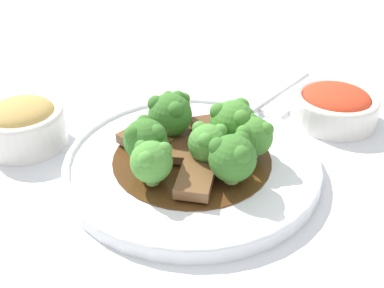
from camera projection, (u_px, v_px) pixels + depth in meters
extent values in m
plane|color=silver|center=(192.00, 169.00, 0.52)|extent=(4.00, 4.00, 0.00)
cylinder|color=white|center=(192.00, 164.00, 0.52)|extent=(0.29, 0.29, 0.01)
torus|color=white|center=(192.00, 159.00, 0.51)|extent=(0.29, 0.29, 0.01)
cylinder|color=#4C2D14|center=(192.00, 158.00, 0.51)|extent=(0.18, 0.18, 0.00)
cube|color=#56331E|center=(197.00, 145.00, 0.52)|extent=(0.05, 0.06, 0.01)
cube|color=brown|center=(211.00, 129.00, 0.54)|extent=(0.06, 0.06, 0.01)
cube|color=brown|center=(172.00, 154.00, 0.50)|extent=(0.04, 0.07, 0.01)
cube|color=brown|center=(145.00, 141.00, 0.52)|extent=(0.06, 0.07, 0.01)
cube|color=brown|center=(196.00, 177.00, 0.46)|extent=(0.07, 0.04, 0.01)
cylinder|color=#7FA84C|center=(152.00, 178.00, 0.46)|extent=(0.01, 0.01, 0.01)
sphere|color=#4C8E38|center=(151.00, 162.00, 0.45)|extent=(0.04, 0.04, 0.04)
sphere|color=#4C8E38|center=(146.00, 160.00, 0.44)|extent=(0.02, 0.02, 0.02)
sphere|color=#4C8E38|center=(164.00, 150.00, 0.45)|extent=(0.02, 0.02, 0.02)
sphere|color=#4C8E38|center=(142.00, 147.00, 0.45)|extent=(0.02, 0.02, 0.02)
cylinder|color=#8EB756|center=(232.00, 142.00, 0.52)|extent=(0.02, 0.02, 0.01)
sphere|color=#427F2D|center=(233.00, 124.00, 0.51)|extent=(0.05, 0.05, 0.05)
sphere|color=#427F2D|center=(241.00, 119.00, 0.49)|extent=(0.02, 0.02, 0.02)
sphere|color=#427F2D|center=(241.00, 106.00, 0.51)|extent=(0.02, 0.02, 0.02)
sphere|color=#427F2D|center=(219.00, 112.00, 0.50)|extent=(0.02, 0.02, 0.02)
cylinder|color=#8EB756|center=(252.00, 152.00, 0.50)|extent=(0.01, 0.01, 0.01)
sphere|color=#427F2D|center=(253.00, 137.00, 0.49)|extent=(0.04, 0.04, 0.04)
sphere|color=#427F2D|center=(266.00, 130.00, 0.48)|extent=(0.02, 0.02, 0.02)
sphere|color=#427F2D|center=(251.00, 121.00, 0.50)|extent=(0.02, 0.02, 0.02)
sphere|color=#427F2D|center=(244.00, 131.00, 0.48)|extent=(0.02, 0.02, 0.02)
cylinder|color=#7FA84C|center=(175.00, 122.00, 0.56)|extent=(0.01, 0.01, 0.01)
sphere|color=#427F2D|center=(175.00, 107.00, 0.55)|extent=(0.04, 0.04, 0.04)
sphere|color=#427F2D|center=(184.00, 98.00, 0.54)|extent=(0.01, 0.01, 0.01)
sphere|color=#427F2D|center=(168.00, 97.00, 0.55)|extent=(0.01, 0.01, 0.01)
sphere|color=#427F2D|center=(172.00, 104.00, 0.53)|extent=(0.01, 0.01, 0.01)
cylinder|color=#8EB756|center=(171.00, 133.00, 0.54)|extent=(0.02, 0.02, 0.01)
sphere|color=#387028|center=(170.00, 115.00, 0.52)|extent=(0.05, 0.05, 0.05)
sphere|color=#387028|center=(178.00, 99.00, 0.53)|extent=(0.02, 0.02, 0.02)
sphere|color=#387028|center=(156.00, 104.00, 0.52)|extent=(0.02, 0.02, 0.02)
sphere|color=#387028|center=(175.00, 110.00, 0.50)|extent=(0.02, 0.02, 0.02)
cylinder|color=#7FA84C|center=(147.00, 160.00, 0.49)|extent=(0.02, 0.02, 0.02)
sphere|color=#387028|center=(146.00, 140.00, 0.47)|extent=(0.05, 0.05, 0.05)
sphere|color=#387028|center=(145.00, 123.00, 0.48)|extent=(0.02, 0.02, 0.02)
sphere|color=#387028|center=(132.00, 134.00, 0.46)|extent=(0.02, 0.02, 0.02)
sphere|color=#387028|center=(157.00, 133.00, 0.46)|extent=(0.02, 0.02, 0.02)
cylinder|color=#7FA84C|center=(207.00, 159.00, 0.50)|extent=(0.01, 0.01, 0.01)
sphere|color=#4C8E38|center=(208.00, 144.00, 0.48)|extent=(0.04, 0.04, 0.04)
sphere|color=#4C8E38|center=(199.00, 130.00, 0.49)|extent=(0.02, 0.02, 0.02)
sphere|color=#4C8E38|center=(205.00, 141.00, 0.47)|extent=(0.02, 0.02, 0.02)
sphere|color=#4C8E38|center=(220.00, 132.00, 0.48)|extent=(0.02, 0.02, 0.02)
cylinder|color=#8EB756|center=(231.00, 176.00, 0.47)|extent=(0.02, 0.02, 0.01)
sphere|color=#387028|center=(232.00, 158.00, 0.45)|extent=(0.05, 0.05, 0.05)
sphere|color=#387028|center=(218.00, 147.00, 0.45)|extent=(0.02, 0.02, 0.02)
sphere|color=#387028|center=(241.00, 155.00, 0.44)|extent=(0.02, 0.02, 0.02)
sphere|color=#387028|center=(241.00, 140.00, 0.46)|extent=(0.02, 0.02, 0.02)
ellipsoid|color=#B7B7BC|center=(230.00, 125.00, 0.55)|extent=(0.08, 0.07, 0.01)
cylinder|color=#B7B7BC|center=(279.00, 94.00, 0.63)|extent=(0.16, 0.08, 0.01)
cylinder|color=white|center=(332.00, 119.00, 0.61)|extent=(0.06, 0.06, 0.01)
cylinder|color=white|center=(334.00, 110.00, 0.60)|extent=(0.11, 0.11, 0.03)
torus|color=white|center=(336.00, 99.00, 0.59)|extent=(0.11, 0.11, 0.01)
ellipsoid|color=red|center=(337.00, 97.00, 0.59)|extent=(0.09, 0.09, 0.02)
cylinder|color=white|center=(30.00, 139.00, 0.57)|extent=(0.06, 0.06, 0.01)
cylinder|color=white|center=(27.00, 127.00, 0.56)|extent=(0.10, 0.10, 0.04)
torus|color=white|center=(24.00, 113.00, 0.55)|extent=(0.10, 0.10, 0.01)
ellipsoid|color=tan|center=(23.00, 111.00, 0.54)|extent=(0.08, 0.08, 0.03)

